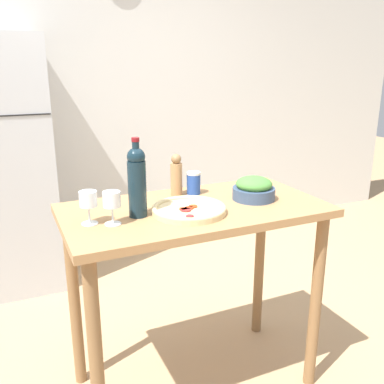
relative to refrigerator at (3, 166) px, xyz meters
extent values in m
plane|color=tan|center=(0.78, -1.56, -0.88)|extent=(14.00, 14.00, 0.00)
cube|color=silver|center=(0.78, 0.40, 0.42)|extent=(6.40, 0.06, 2.60)
cube|color=#B7BCC1|center=(0.00, 0.00, 0.00)|extent=(0.65, 0.71, 1.77)
cube|color=#A87A4C|center=(0.78, -1.56, 0.05)|extent=(1.19, 0.62, 0.04)
cylinder|color=olive|center=(0.24, -1.81, -0.42)|extent=(0.06, 0.06, 0.92)
cylinder|color=olive|center=(1.31, -1.81, -0.42)|extent=(0.06, 0.06, 0.92)
cylinder|color=olive|center=(0.24, -1.31, -0.42)|extent=(0.06, 0.06, 0.92)
cylinder|color=olive|center=(1.31, -1.31, -0.42)|extent=(0.06, 0.06, 0.92)
cylinder|color=#142833|center=(0.51, -1.58, 0.19)|extent=(0.08, 0.08, 0.24)
sphere|color=#142833|center=(0.51, -1.58, 0.33)|extent=(0.08, 0.08, 0.08)
cylinder|color=#142833|center=(0.51, -1.58, 0.36)|extent=(0.03, 0.03, 0.06)
cylinder|color=maroon|center=(0.51, -1.58, 0.40)|extent=(0.03, 0.03, 0.02)
cylinder|color=silver|center=(0.38, -1.63, 0.08)|extent=(0.07, 0.07, 0.00)
cylinder|color=silver|center=(0.38, -1.63, 0.11)|extent=(0.01, 0.01, 0.07)
cylinder|color=white|center=(0.38, -1.63, 0.18)|extent=(0.07, 0.07, 0.06)
cylinder|color=maroon|center=(0.38, -1.63, 0.16)|extent=(0.06, 0.06, 0.02)
cylinder|color=silver|center=(0.30, -1.59, 0.08)|extent=(0.07, 0.07, 0.00)
cylinder|color=silver|center=(0.30, -1.59, 0.11)|extent=(0.01, 0.01, 0.07)
cylinder|color=white|center=(0.30, -1.59, 0.18)|extent=(0.07, 0.07, 0.06)
cylinder|color=maroon|center=(0.30, -1.59, 0.15)|extent=(0.06, 0.06, 0.01)
cylinder|color=#AD7F51|center=(0.77, -1.37, 0.15)|extent=(0.06, 0.06, 0.16)
sphere|color=#936C45|center=(0.77, -1.37, 0.26)|extent=(0.05, 0.05, 0.05)
cylinder|color=#384C6B|center=(1.08, -1.58, 0.10)|extent=(0.20, 0.20, 0.06)
ellipsoid|color=#478438|center=(1.08, -1.58, 0.15)|extent=(0.17, 0.17, 0.07)
cylinder|color=#DBC189|center=(0.72, -1.63, 0.08)|extent=(0.33, 0.33, 0.02)
torus|color=#DBC189|center=(0.72, -1.63, 0.09)|extent=(0.33, 0.33, 0.02)
cylinder|color=#E04728|center=(0.69, -1.63, 0.10)|extent=(0.04, 0.04, 0.01)
cylinder|color=red|center=(0.75, -1.62, 0.10)|extent=(0.04, 0.04, 0.01)
cylinder|color=red|center=(0.68, -1.73, 0.10)|extent=(0.03, 0.03, 0.01)
cylinder|color=red|center=(0.72, -1.63, 0.10)|extent=(0.04, 0.04, 0.01)
cylinder|color=red|center=(0.70, -1.65, 0.10)|extent=(0.05, 0.05, 0.01)
cylinder|color=#284CA3|center=(0.85, -1.38, 0.12)|extent=(0.07, 0.07, 0.10)
cylinder|color=white|center=(0.85, -1.38, 0.18)|extent=(0.07, 0.07, 0.01)
camera|label=1|loc=(0.01, -3.24, 0.70)|focal=40.00mm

